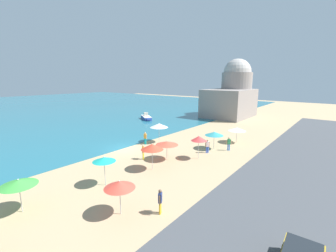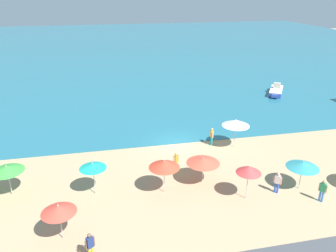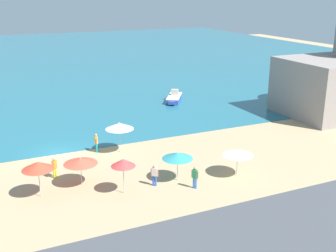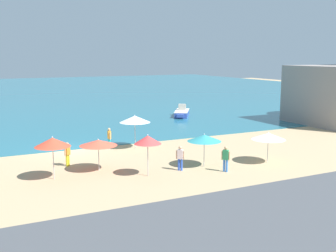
{
  "view_description": "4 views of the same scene",
  "coord_description": "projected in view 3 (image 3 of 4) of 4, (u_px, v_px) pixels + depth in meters",
  "views": [
    {
      "loc": [
        -17.66,
        -21.4,
        8.6
      ],
      "look_at": [
        8.01,
        -0.88,
        1.73
      ],
      "focal_mm": 24.0,
      "sensor_mm": 36.0,
      "label": 1
    },
    {
      "loc": [
        -6.4,
        -26.82,
        13.52
      ],
      "look_at": [
        -0.6,
        0.84,
        1.53
      ],
      "focal_mm": 35.0,
      "sensor_mm": 36.0,
      "label": 2
    },
    {
      "loc": [
        -5.47,
        -34.82,
        13.52
      ],
      "look_at": [
        10.46,
        0.04,
        1.17
      ],
      "focal_mm": 45.0,
      "sensor_mm": 36.0,
      "label": 3
    },
    {
      "loc": [
        -7.47,
        -32.62,
        7.46
      ],
      "look_at": [
        8.26,
        -1.22,
        1.52
      ],
      "focal_mm": 45.0,
      "sensor_mm": 36.0,
      "label": 4
    }
  ],
  "objects": [
    {
      "name": "beach_umbrella_3",
      "position": [
        177.0,
        156.0,
        30.9
      ],
      "size": [
        2.3,
        2.3,
        2.26
      ],
      "color": "#B2B2B7",
      "rests_on": "ground_plane"
    },
    {
      "name": "beach_umbrella_9",
      "position": [
        80.0,
        161.0,
        30.17
      ],
      "size": [
        2.45,
        2.45,
        2.12
      ],
      "color": "#B2B2B7",
      "rests_on": "ground_plane"
    },
    {
      "name": "beach_umbrella_0",
      "position": [
        119.0,
        126.0,
        36.29
      ],
      "size": [
        2.47,
        2.47,
        2.74
      ],
      "color": "#B2B2B7",
      "rests_on": "ground_plane"
    },
    {
      "name": "beach_umbrella_6",
      "position": [
        38.0,
        166.0,
        28.28
      ],
      "size": [
        2.16,
        2.16,
        2.65
      ],
      "color": "#B2B2B7",
      "rests_on": "ground_plane"
    },
    {
      "name": "bather_2",
      "position": [
        54.0,
        166.0,
        31.63
      ],
      "size": [
        0.47,
        0.39,
        1.64
      ],
      "color": "yellow",
      "rests_on": "ground_plane"
    },
    {
      "name": "bather_4",
      "position": [
        96.0,
        142.0,
        36.67
      ],
      "size": [
        0.24,
        0.57,
        1.7
      ],
      "color": "#16ABB1",
      "rests_on": "ground_plane"
    },
    {
      "name": "bather_3",
      "position": [
        195.0,
        176.0,
        29.92
      ],
      "size": [
        0.39,
        0.47,
        1.68
      ],
      "color": "#3975D1",
      "rests_on": "ground_plane"
    },
    {
      "name": "beach_umbrella_1",
      "position": [
        123.0,
        163.0,
        28.77
      ],
      "size": [
        1.7,
        1.7,
        2.64
      ],
      "color": "#B2B2B7",
      "rests_on": "ground_plane"
    },
    {
      "name": "ground_plane",
      "position": [
        59.0,
        154.0,
        36.46
      ],
      "size": [
        160.0,
        160.0,
        0.0
      ],
      "primitive_type": "plane",
      "color": "tan"
    },
    {
      "name": "bather_0",
      "position": [
        154.0,
        174.0,
        30.33
      ],
      "size": [
        0.44,
        0.41,
        1.64
      ],
      "color": "blue",
      "rests_on": "ground_plane"
    },
    {
      "name": "skiff_nearshore",
      "position": [
        174.0,
        98.0,
        53.63
      ],
      "size": [
        3.63,
        4.57,
        1.44
      ],
      "color": "#334CA0",
      "rests_on": "sea"
    },
    {
      "name": "beach_umbrella_5",
      "position": [
        238.0,
        152.0,
        31.75
      ],
      "size": [
        2.37,
        2.37,
        2.19
      ],
      "color": "#B2B2B7",
      "rests_on": "ground_plane"
    },
    {
      "name": "sea",
      "position": [
        6.0,
        61.0,
        84.06
      ],
      "size": [
        150.0,
        110.0,
        0.05
      ],
      "primitive_type": "cube",
      "color": "#23677B",
      "rests_on": "ground_plane"
    }
  ]
}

